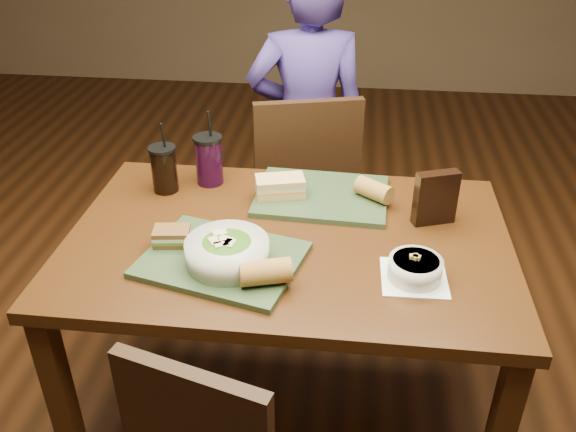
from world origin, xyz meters
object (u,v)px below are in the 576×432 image
Objects in this scene: sandwich_far at (280,186)px; cup_berry at (209,160)px; cup_cola at (164,169)px; dining_table at (288,261)px; diner at (307,129)px; tray_near at (222,260)px; sandwich_near at (172,236)px; soup_bowl at (415,268)px; tray_far at (322,196)px; salad_bowl at (227,250)px; baguette_far at (374,190)px; baguette_near at (266,272)px; chip_bag at (436,198)px; chair_far at (309,190)px.

cup_berry reaches higher than sandwich_far.
cup_cola is at bearing 177.12° from sandwich_far.
diner reaches higher than dining_table.
sandwich_near reaches higher than tray_near.
cup_berry reaches higher than tray_near.
diner is 1.15m from soup_bowl.
tray_far is 1.85× the size of salad_bowl.
diner reaches higher than tray_far.
baguette_far is 0.69m from cup_cola.
chip_bag is (0.46, 0.38, 0.03)m from baguette_near.
tray_near is (-0.14, -1.07, 0.06)m from diner.
chair_far reaches higher than baguette_far.
salad_bowl reaches higher than soup_bowl.
dining_table is 0.25m from tray_near.
tray_near is at bearing -73.35° from cup_berry.
soup_bowl is at bearing -43.00° from sandwich_far.
soup_bowl reaches higher than dining_table.
chair_far is 0.90m from tray_near.
baguette_far is at bearing 105.42° from soup_bowl.
diner is 0.69m from cup_berry.
tray_near is 2.36× the size of soup_bowl.
tray_far is at bearing 0.46° from cup_cola.
tray_near is 0.56m from baguette_far.
sandwich_far is 0.49m from chip_bag.
salad_bowl is 1.27× the size of soup_bowl.
sandwich_far is at bearing 92.76° from baguette_near.
sandwich_far is 0.71× the size of cup_cola.
sandwich_near is 0.64× the size of sandwich_far.
sandwich_far is (0.27, 0.32, 0.01)m from sandwich_near.
tray_near is at bearing -122.35° from tray_far.
tray_far is (0.08, -0.46, 0.23)m from chair_far.
diner is (-0.02, 0.92, 0.04)m from dining_table.
baguette_far is at bearing 42.45° from tray_near.
baguette_far is (0.39, 0.40, -0.01)m from salad_bowl.
baguette_far is 0.46× the size of cup_berry.
tray_near is 0.48m from cup_cola.
tray_near is 0.66m from chip_bag.
diner is 7.90× the size of soup_bowl.
sandwich_near is at bearing 64.08° from diner.
sandwich_near is at bearing 161.50° from tray_near.
diner reaches higher than chip_bag.
baguette_near is (0.14, -0.10, 0.04)m from tray_near.
salad_bowl is at bearing -22.35° from sandwich_near.
chip_bag is at bearing -13.44° from cup_berry.
cup_cola is at bearing -179.54° from tray_far.
sandwich_near is at bearing -162.31° from dining_table.
chair_far is at bearing 106.64° from chip_bag.
cup_cola reaches higher than baguette_near.
soup_bowl is 1.62× the size of sandwich_near.
tray_near is 0.06m from salad_bowl.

